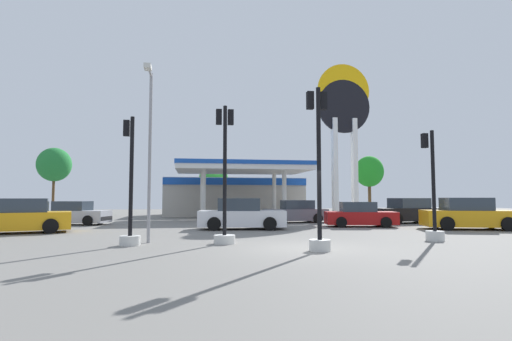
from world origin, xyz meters
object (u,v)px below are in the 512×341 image
Objects in this scene: car_0 at (360,215)px; tree_1 at (214,178)px; station_pole_sign at (344,118)px; car_4 at (469,215)px; tree_2 at (369,172)px; car_2 at (242,215)px; traffic_signal_3 at (225,196)px; traffic_signal_0 at (130,208)px; tree_0 at (54,165)px; traffic_signal_1 at (319,189)px; traffic_signal_2 at (433,209)px; car_6 at (74,214)px; car_3 at (407,212)px; car_5 at (295,212)px; car_1 at (19,217)px; corner_streetlamp at (149,138)px.

tree_1 reaches higher than car_0.
station_pole_sign is 14.91m from car_4.
car_4 is 0.78× the size of tree_2.
car_2 is 0.94× the size of traffic_signal_3.
tree_0 is (-11.47, 27.67, 3.63)m from traffic_signal_0.
traffic_signal_1 is 3.69m from traffic_signal_3.
traffic_signal_2 is at bearing -92.40° from car_0.
car_2 is at bearing -88.92° from tree_1.
tree_2 reaches higher than car_6.
car_0 is 11.05m from traffic_signal_1.
car_3 reaches higher than car_2.
traffic_signal_2 is at bearing -75.57° from tree_1.
tree_1 reaches higher than car_4.
tree_2 reaches higher than car_4.
traffic_signal_1 is (-8.69, -19.40, -6.45)m from station_pole_sign.
car_3 is (1.26, -7.41, -7.63)m from station_pole_sign.
car_4 reaches higher than car_0.
car_6 is at bearing -68.15° from tree_0.
tree_1 is (-4.63, 15.44, 2.99)m from car_5.
tree_1 is at bearing 58.84° from car_6.
car_3 is 1.10× the size of traffic_signal_2.
tree_2 reaches higher than car_1.
corner_streetlamp is at bearing -128.30° from tree_2.
station_pole_sign is 3.04× the size of traffic_signal_2.
tree_0 is (-17.55, 30.05, 3.01)m from traffic_signal_1.
traffic_signal_2 reaches higher than car_3.
traffic_signal_0 is at bearing -128.38° from car_5.
traffic_signal_2 is at bearing -2.93° from traffic_signal_3.
car_1 is at bearing 145.73° from traffic_signal_1.
car_5 is (4.24, 4.97, -0.06)m from car_2.
car_2 is 27.10m from tree_0.
car_2 is 0.95× the size of car_4.
car_1 is at bearing -115.87° from tree_1.
car_5 reaches higher than car_6.
car_2 is at bearing 170.11° from car_4.
tree_2 is at bearing 31.00° from car_6.
car_6 is (-13.91, 0.07, -0.02)m from car_5.
traffic_signal_1 is (1.35, -8.73, 1.18)m from car_2.
tree_0 reaches higher than tree_2.
car_3 is 19.25m from tree_2.
traffic_signal_3 is (3.31, 0.05, 0.41)m from traffic_signal_0.
tree_1 is (-10.42, 9.74, -4.70)m from station_pole_sign.
car_5 is at bearing 63.34° from traffic_signal_3.
car_2 is (10.57, 0.61, 0.00)m from car_1.
car_0 is 0.89× the size of car_3.
traffic_signal_1 is 0.78× the size of tree_0.
car_6 is at bearing 126.02° from traffic_signal_3.
traffic_signal_3 is 0.76× the size of tree_0.
station_pole_sign is 2.76× the size of car_3.
corner_streetlamp is at bearing -130.69° from station_pole_sign.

